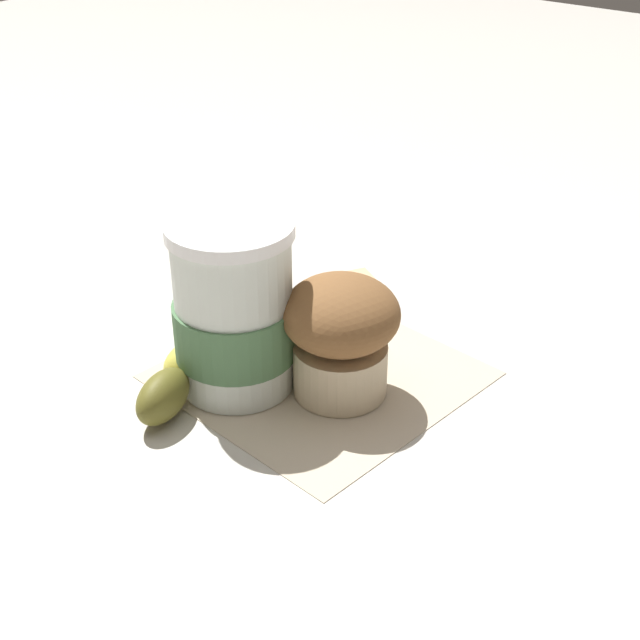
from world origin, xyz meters
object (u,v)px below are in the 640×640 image
(muffin, at_px, (341,332))
(banana, at_px, (240,351))
(sugar_packet, at_px, (348,279))
(coffee_cup, at_px, (234,312))

(muffin, xyz_separation_m, banana, (-0.03, 0.08, -0.03))
(muffin, relative_size, sugar_packet, 1.96)
(coffee_cup, bearing_deg, sugar_packet, 10.06)
(coffee_cup, bearing_deg, muffin, -59.54)
(coffee_cup, height_order, sugar_packet, coffee_cup)
(banana, distance_m, sugar_packet, 0.18)
(banana, relative_size, sugar_packet, 4.23)
(banana, bearing_deg, coffee_cup, -144.70)
(sugar_packet, bearing_deg, banana, -172.13)
(coffee_cup, xyz_separation_m, sugar_packet, (0.19, 0.03, -0.06))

